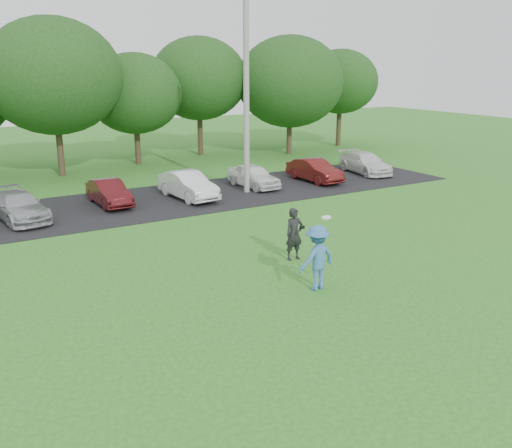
{
  "coord_description": "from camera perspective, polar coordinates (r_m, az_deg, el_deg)",
  "views": [
    {
      "loc": [
        -8.89,
        -11.4,
        6.28
      ],
      "look_at": [
        0.0,
        3.5,
        1.3
      ],
      "focal_mm": 40.0,
      "sensor_mm": 36.0,
      "label": 1
    }
  ],
  "objects": [
    {
      "name": "ground",
      "position": [
        15.76,
        6.59,
        -7.58
      ],
      "size": [
        100.0,
        100.0,
        0.0
      ],
      "primitive_type": "plane",
      "color": "#2D6F1F",
      "rests_on": "ground"
    },
    {
      "name": "parking_lot",
      "position": [
        26.71,
        -10.51,
        2.17
      ],
      "size": [
        32.0,
        6.5,
        0.03
      ],
      "primitive_type": "cube",
      "color": "black",
      "rests_on": "ground"
    },
    {
      "name": "utility_pole",
      "position": [
        27.59,
        -0.98,
        13.37
      ],
      "size": [
        0.28,
        0.28,
        10.02
      ],
      "primitive_type": "cylinder",
      "color": "gray",
      "rests_on": "ground"
    },
    {
      "name": "frisbee_player",
      "position": [
        16.16,
        6.11,
        -3.35
      ],
      "size": [
        1.3,
        0.86,
        2.2
      ],
      "color": "teal",
      "rests_on": "ground"
    },
    {
      "name": "camera_bystander",
      "position": [
        18.54,
        3.84,
        -1.01
      ],
      "size": [
        0.65,
        0.45,
        1.73
      ],
      "color": "black",
      "rests_on": "ground"
    },
    {
      "name": "parked_cars",
      "position": [
        26.41,
        -11.42,
        3.3
      ],
      "size": [
        28.58,
        4.81,
        1.26
      ],
      "color": "#585C60",
      "rests_on": "parking_lot"
    },
    {
      "name": "tree_row",
      "position": [
        35.73,
        -14.28,
        13.34
      ],
      "size": [
        42.39,
        9.85,
        8.64
      ],
      "color": "#38281C",
      "rests_on": "ground"
    }
  ]
}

